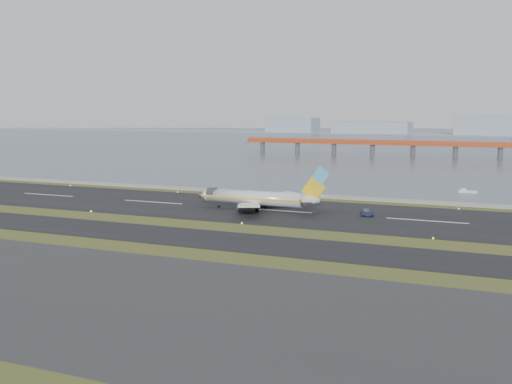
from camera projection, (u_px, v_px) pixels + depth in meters
ground at (228, 229)px, 147.59m from camera, size 1000.00×1000.00×0.00m
apron_strip at (67, 290)px, 97.78m from camera, size 1000.00×50.00×0.10m
taxiway_strip at (203, 239)px, 136.72m from camera, size 1000.00×18.00×0.10m
runway_strip at (277, 211)px, 174.75m from camera, size 1000.00×45.00×0.10m
seawall at (313, 196)px, 201.86m from camera, size 1000.00×2.50×1.00m
bay_water at (462, 141)px, 564.15m from camera, size 1400.00×800.00×1.30m
red_pier at (456, 146)px, 364.96m from camera, size 260.00×5.00×10.20m
far_shoreline at (492, 130)px, 702.75m from camera, size 1400.00×80.00×60.50m
airliner at (259, 198)px, 174.29m from camera, size 38.52×32.89×12.80m
pushback_tug at (367, 213)px, 164.73m from camera, size 3.58×2.81×2.02m
workboat_near at (467, 191)px, 212.94m from camera, size 6.26×2.64×1.47m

